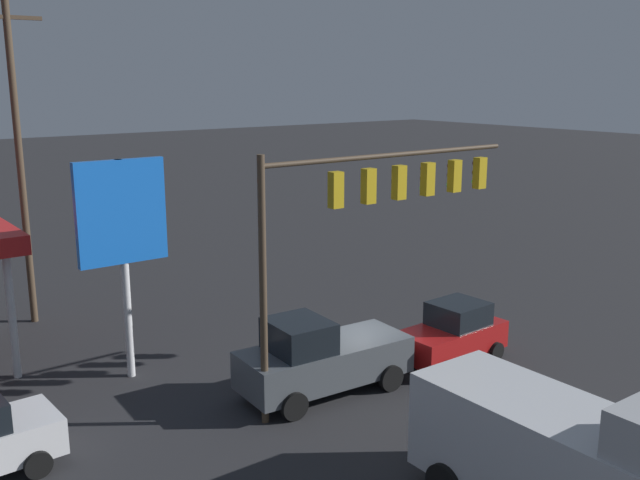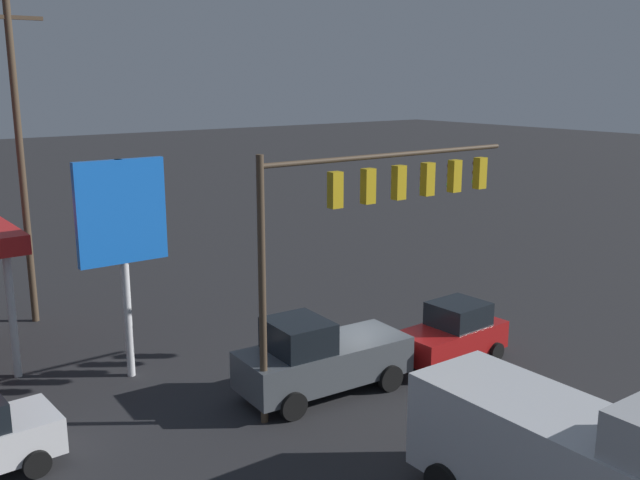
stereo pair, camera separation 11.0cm
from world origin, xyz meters
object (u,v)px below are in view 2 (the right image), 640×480
(utility_pole, at_px, (21,160))
(pickup_parked, at_px, (320,358))
(price_sign, at_px, (122,221))
(traffic_signal_assembly, at_px, (378,201))
(hatchback_crossing, at_px, (453,334))
(delivery_truck, at_px, (575,465))

(utility_pole, height_order, pickup_parked, utility_pole)
(price_sign, bearing_deg, pickup_parked, 131.12)
(traffic_signal_assembly, distance_m, hatchback_crossing, 5.75)
(delivery_truck, bearing_deg, traffic_signal_assembly, 167.68)
(price_sign, distance_m, pickup_parked, 7.18)
(delivery_truck, height_order, hatchback_crossing, delivery_truck)
(traffic_signal_assembly, distance_m, pickup_parked, 4.92)
(traffic_signal_assembly, xyz_separation_m, delivery_truck, (1.81, 8.04, -3.99))
(traffic_signal_assembly, bearing_deg, pickup_parked, -16.98)
(utility_pole, bearing_deg, traffic_signal_assembly, 118.53)
(price_sign, xyz_separation_m, pickup_parked, (-3.99, 4.57, -3.84))
(delivery_truck, distance_m, pickup_parked, 8.58)
(price_sign, relative_size, pickup_parked, 1.28)
(price_sign, height_order, hatchback_crossing, price_sign)
(traffic_signal_assembly, relative_size, hatchback_crossing, 2.37)
(pickup_parked, bearing_deg, hatchback_crossing, 176.04)
(utility_pole, bearing_deg, hatchback_crossing, 128.71)
(delivery_truck, relative_size, pickup_parked, 1.28)
(delivery_truck, height_order, pickup_parked, delivery_truck)
(utility_pole, relative_size, pickup_parked, 2.22)
(delivery_truck, bearing_deg, pickup_parked, 179.74)
(price_sign, relative_size, hatchback_crossing, 1.76)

